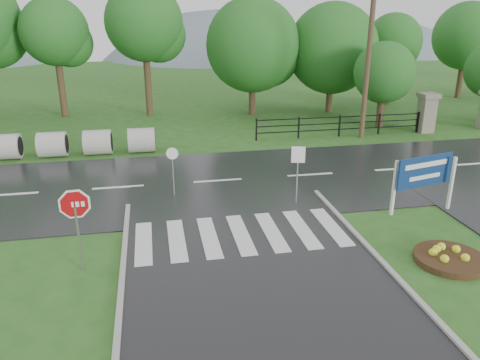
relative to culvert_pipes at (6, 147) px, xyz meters
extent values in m
plane|color=#295C1E|center=(9.37, -15.00, -0.60)|extent=(120.00, 120.00, 0.00)
cube|color=black|center=(9.37, -5.00, -0.60)|extent=(90.00, 8.00, 0.04)
cube|color=silver|center=(6.37, -10.00, -0.54)|extent=(0.50, 2.80, 0.02)
cube|color=silver|center=(7.37, -10.00, -0.54)|extent=(0.50, 2.80, 0.02)
cube|color=silver|center=(8.37, -10.00, -0.54)|extent=(0.50, 2.80, 0.02)
cube|color=silver|center=(9.37, -10.00, -0.54)|extent=(0.50, 2.80, 0.02)
cube|color=silver|center=(10.37, -10.00, -0.54)|extent=(0.50, 2.80, 0.02)
cube|color=silver|center=(11.37, -10.00, -0.54)|extent=(0.50, 2.80, 0.02)
cube|color=silver|center=(12.37, -10.00, -0.54)|extent=(0.50, 2.80, 0.02)
cube|color=gray|center=(22.37, 1.00, 0.40)|extent=(0.80, 0.80, 2.00)
cube|color=#6B6659|center=(22.37, 1.00, 1.52)|extent=(1.00, 1.00, 0.24)
cube|color=black|center=(17.12, 1.00, -0.20)|extent=(9.50, 0.05, 0.05)
cube|color=black|center=(17.12, 1.00, 0.15)|extent=(9.50, 0.05, 0.05)
cube|color=black|center=(17.12, 1.00, 0.50)|extent=(9.50, 0.05, 0.05)
cube|color=black|center=(12.37, 1.00, 0.00)|extent=(0.08, 0.08, 1.20)
cube|color=black|center=(21.87, 1.00, 0.00)|extent=(0.08, 0.08, 1.20)
sphere|color=slate|center=(17.37, 50.00, -17.88)|extent=(48.00, 48.00, 48.00)
sphere|color=slate|center=(45.37, 50.00, -13.56)|extent=(36.00, 36.00, 36.00)
cylinder|color=#9E9B93|center=(0.00, 0.00, 0.00)|extent=(1.30, 1.20, 1.20)
cylinder|color=#9E9B93|center=(2.10, 0.00, 0.00)|extent=(1.30, 1.20, 1.20)
cylinder|color=#9E9B93|center=(4.20, 0.00, 0.00)|extent=(1.30, 1.20, 1.20)
cylinder|color=#9E9B93|center=(6.30, 0.00, 0.00)|extent=(1.30, 1.20, 1.20)
cube|color=#939399|center=(4.74, -11.15, 0.32)|extent=(0.06, 0.06, 1.84)
cylinder|color=white|center=(4.74, -11.14, 1.33)|extent=(1.10, 0.11, 1.11)
cylinder|color=#A40B0F|center=(4.74, -11.15, 1.33)|extent=(0.96, 0.11, 0.96)
cube|color=silver|center=(14.81, -9.40, 0.38)|extent=(0.12, 0.12, 1.97)
cube|color=silver|center=(16.97, -9.40, 0.38)|extent=(0.12, 0.12, 1.97)
cube|color=navy|center=(15.89, -9.40, 0.92)|extent=(2.30, 0.63, 1.08)
cube|color=white|center=(15.89, -9.43, 1.17)|extent=(1.81, 0.46, 0.18)
cube|color=white|center=(15.89, -9.43, 0.73)|extent=(1.34, 0.34, 0.15)
cylinder|color=#332111|center=(14.84, -12.71, -0.50)|extent=(1.96, 1.96, 0.20)
cube|color=#939399|center=(11.85, -7.86, 0.43)|extent=(0.04, 0.04, 2.05)
cube|color=white|center=(11.85, -7.88, 1.29)|extent=(0.48, 0.14, 0.59)
cylinder|color=#939399|center=(7.52, -6.29, 0.30)|extent=(0.05, 0.05, 1.80)
cylinder|color=white|center=(7.52, -6.31, 1.11)|extent=(0.45, 0.10, 0.45)
cylinder|color=#473523|center=(18.23, 0.50, 3.45)|extent=(0.27, 0.27, 8.09)
cylinder|color=#3D2B1C|center=(20.29, 2.50, 0.76)|extent=(0.42, 0.42, 2.72)
sphere|color=#1C5B1D|center=(20.29, 2.50, 2.66)|extent=(3.53, 3.53, 3.53)
camera|label=1|loc=(6.85, -22.97, 6.10)|focal=35.00mm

